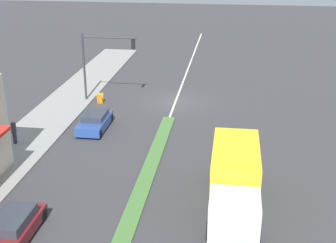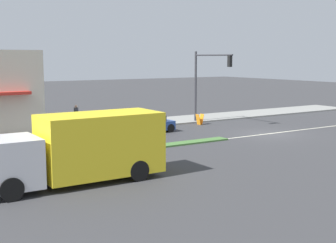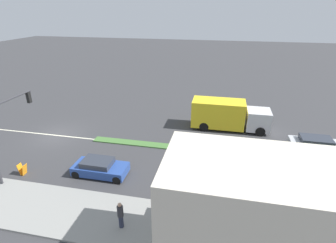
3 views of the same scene
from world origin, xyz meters
The scene contains 8 objects.
ground_plane centered at (0.00, 18.00, 0.00)m, with size 160.00×160.00×0.00m, color #38383A.
lane_marking_center centered at (0.00, 0.00, 0.00)m, with size 0.16×60.00×0.01m, color beige.
traffic_signal_main centered at (6.12, 0.78, 3.90)m, with size 4.59×0.34×5.60m.
pedestrian centered at (9.50, 10.27, 0.99)m, with size 0.34×0.34×1.65m.
warning_aframe_sign centered at (6.16, 1.37, 0.43)m, with size 0.45×0.53×0.84m.
delivery_truck centered at (-5.00, 15.82, 1.47)m, with size 2.44×7.50×2.87m.
sedan_maroon centered at (5.00, 20.28, 0.60)m, with size 1.81×4.25×1.23m.
coupe_blue centered at (5.00, 6.90, 0.58)m, with size 1.78×3.89×1.20m.
Camera 1 is at (-4.54, 37.06, 12.94)m, focal length 50.00 mm.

